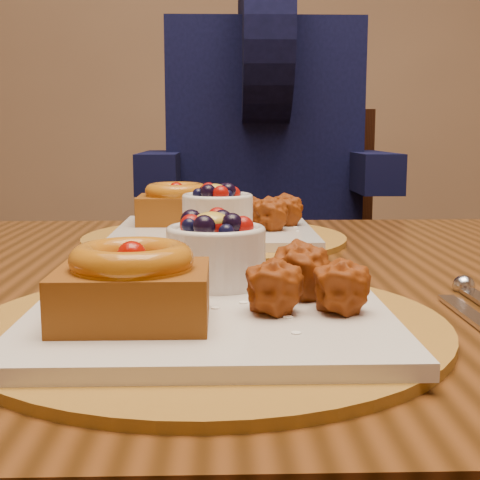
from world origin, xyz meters
The scene contains 5 objects.
dining_table centered at (-0.11, -0.06, 0.68)m, with size 1.60×0.90×0.76m.
place_setting_near centered at (-0.11, -0.27, 0.78)m, with size 0.38×0.38×0.09m.
place_setting_far centered at (-0.11, 0.16, 0.78)m, with size 0.38×0.38×0.09m.
chair_far centered at (0.05, 0.89, 0.54)m, with size 0.55×0.55×0.97m.
diner centered at (0.00, 0.82, 0.96)m, with size 0.55×0.52×0.90m.
Camera 1 is at (-0.10, -0.79, 0.91)m, focal length 50.00 mm.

